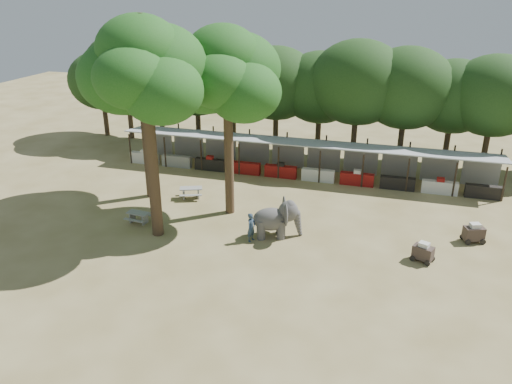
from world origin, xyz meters
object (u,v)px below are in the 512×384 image
(yard_tree_back, at_px, (226,75))
(cart_back, at_px, (474,233))
(picnic_table_far, at_px, (191,191))
(cart_front, at_px, (423,252))
(yard_tree_left, at_px, (141,73))
(elephant, at_px, (277,219))
(picnic_table_near, at_px, (138,216))
(handler, at_px, (251,227))
(yard_tree_center, at_px, (144,71))

(yard_tree_back, xyz_separation_m, cart_back, (14.42, -0.13, -7.98))
(picnic_table_far, bearing_deg, cart_front, -37.25)
(yard_tree_left, distance_m, elephant, 12.57)
(cart_back, bearing_deg, yard_tree_left, 156.89)
(elephant, relative_size, cart_back, 2.19)
(yard_tree_back, relative_size, elephant, 3.83)
(yard_tree_back, relative_size, picnic_table_near, 7.82)
(elephant, bearing_deg, cart_back, -6.04)
(yard_tree_left, height_order, elephant, yard_tree_left)
(handler, bearing_deg, yard_tree_back, 53.37)
(elephant, relative_size, picnic_table_far, 1.61)
(handler, bearing_deg, yard_tree_left, 79.64)
(elephant, height_order, cart_back, elephant)
(yard_tree_left, bearing_deg, elephant, -19.86)
(yard_tree_left, relative_size, elephant, 3.71)
(yard_tree_back, height_order, elephant, yard_tree_back)
(picnic_table_near, height_order, picnic_table_far, picnic_table_far)
(yard_tree_back, relative_size, picnic_table_far, 6.16)
(yard_tree_back, bearing_deg, elephant, -33.89)
(cart_back, bearing_deg, cart_front, -152.40)
(picnic_table_far, relative_size, cart_front, 1.43)
(handler, relative_size, cart_back, 1.22)
(yard_tree_center, relative_size, cart_front, 9.31)
(handler, distance_m, picnic_table_near, 7.20)
(picnic_table_far, bearing_deg, yard_tree_center, -109.68)
(yard_tree_center, height_order, yard_tree_back, yard_tree_center)
(picnic_table_near, bearing_deg, cart_front, 5.61)
(yard_tree_back, xyz_separation_m, picnic_table_far, (-3.11, 1.22, -8.06))
(picnic_table_near, bearing_deg, yard_tree_back, 39.74)
(yard_tree_center, bearing_deg, cart_front, 3.44)
(yard_tree_back, bearing_deg, cart_back, -0.53)
(yard_tree_back, height_order, cart_back, yard_tree_back)
(picnic_table_far, height_order, cart_front, cart_front)
(cart_front, bearing_deg, cart_back, 70.51)
(handler, bearing_deg, cart_back, -57.07)
(handler, relative_size, picnic_table_far, 0.90)
(yard_tree_back, xyz_separation_m, cart_front, (11.69, -3.12, -8.01))
(yard_tree_center, bearing_deg, yard_tree_left, 120.96)
(yard_tree_back, xyz_separation_m, elephant, (3.76, -2.52, -7.44))
(yard_tree_left, height_order, handler, yard_tree_left)
(picnic_table_far, bearing_deg, yard_tree_left, 163.36)
(picnic_table_near, bearing_deg, cart_back, 14.47)
(yard_tree_left, distance_m, handler, 12.12)
(cart_front, bearing_deg, yard_tree_back, -171.95)
(handler, distance_m, cart_back, 12.36)
(yard_tree_center, distance_m, elephant, 10.66)
(yard_tree_back, bearing_deg, handler, -53.91)
(yard_tree_center, relative_size, picnic_table_near, 8.29)
(elephant, bearing_deg, yard_tree_center, 173.64)
(yard_tree_back, distance_m, cart_back, 16.49)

